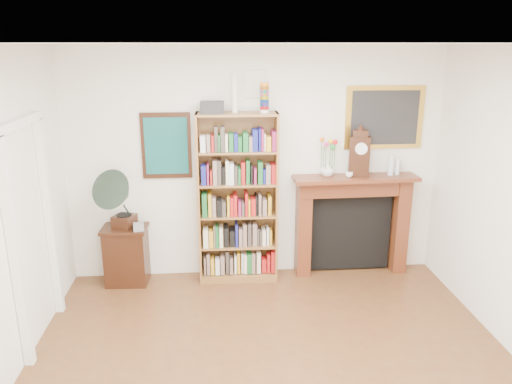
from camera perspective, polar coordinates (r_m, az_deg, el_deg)
room at (r=3.66m, az=3.11°, el=-5.95°), size 4.51×5.01×2.81m
door_casing at (r=5.10m, az=-24.32°, el=-2.48°), size 0.08×1.02×2.17m
teal_poster at (r=5.96m, az=-10.21°, el=5.22°), size 0.58×0.04×0.78m
small_picture at (r=5.86m, az=-0.06°, el=12.20°), size 0.26×0.04×0.30m
gilt_painting at (r=6.22m, az=14.47°, el=8.23°), size 0.95×0.04×0.75m
bookshelf at (r=5.90m, az=-2.11°, el=0.31°), size 0.95×0.35×2.36m
side_cabinet at (r=6.24m, az=-14.57°, el=-7.01°), size 0.54×0.41×0.72m
fireplace at (r=6.31m, az=10.92°, el=-2.61°), size 1.51×0.40×1.27m
gramophone at (r=5.88m, az=-15.26°, el=-0.39°), size 0.64×0.70×0.75m
cd_stack at (r=5.96m, az=-13.27°, el=-3.89°), size 0.14×0.14×0.08m
mantel_clock at (r=6.06m, az=11.73°, el=4.25°), size 0.27×0.19×0.56m
flower_vase at (r=6.04m, az=8.16°, el=2.61°), size 0.22×0.22×0.17m
teacup at (r=6.04m, az=10.60°, el=2.01°), size 0.12×0.12×0.07m
bottle_left at (r=6.24m, az=15.17°, el=2.96°), size 0.07×0.07×0.24m
bottle_right at (r=6.29m, az=15.86°, el=2.83°), size 0.06×0.06×0.20m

